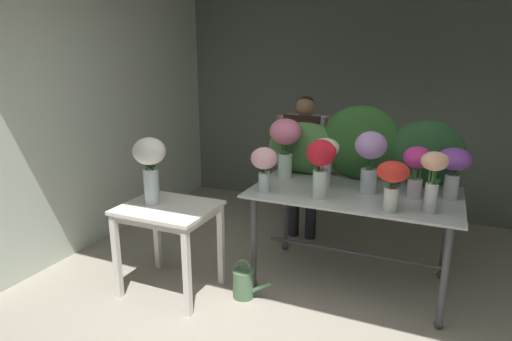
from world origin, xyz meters
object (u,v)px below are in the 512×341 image
(display_table_glass, at_px, (353,206))
(vase_rosy_ranunculus, at_px, (286,139))
(vase_peach_stock, at_px, (434,174))
(watering_can, at_px, (244,283))
(vase_crimson_anemones, at_px, (321,162))
(vase_violet_tulips, at_px, (454,166))
(side_table_white, at_px, (168,217))
(vase_ivory_roses, at_px, (325,156))
(vase_scarlet_lilies, at_px, (392,179))
(florist, at_px, (304,152))
(vase_magenta_hydrangea, at_px, (417,166))
(vase_lilac_carnations, at_px, (370,155))
(vase_blush_snapdragons, at_px, (264,163))
(vase_white_roses_tall, at_px, (150,162))

(display_table_glass, xyz_separation_m, vase_rosy_ranunculus, (-0.68, 0.17, 0.50))
(vase_peach_stock, relative_size, watering_can, 1.29)
(vase_crimson_anemones, bearing_deg, vase_violet_tulips, 22.48)
(display_table_glass, xyz_separation_m, vase_crimson_anemones, (-0.22, -0.29, 0.43))
(side_table_white, height_order, watering_can, side_table_white)
(vase_peach_stock, xyz_separation_m, vase_crimson_anemones, (-0.82, -0.00, 0.01))
(vase_ivory_roses, distance_m, vase_scarlet_lilies, 0.72)
(florist, bearing_deg, vase_magenta_hydrangea, -32.78)
(vase_violet_tulips, bearing_deg, watering_can, -154.83)
(vase_lilac_carnations, distance_m, vase_blush_snapdragons, 0.86)
(vase_ivory_roses, bearing_deg, vase_white_roses_tall, -148.88)
(vase_blush_snapdragons, distance_m, vase_white_roses_tall, 0.93)
(vase_lilac_carnations, distance_m, vase_white_roses_tall, 1.79)
(vase_peach_stock, distance_m, vase_blush_snapdragons, 1.30)
(vase_blush_snapdragons, bearing_deg, vase_scarlet_lilies, -3.62)
(side_table_white, height_order, vase_scarlet_lilies, vase_scarlet_lilies)
(vase_rosy_ranunculus, bearing_deg, vase_crimson_anemones, -44.73)
(vase_rosy_ranunculus, xyz_separation_m, vase_white_roses_tall, (-0.84, -0.90, -0.10))
(vase_crimson_anemones, distance_m, vase_rosy_ranunculus, 0.65)
(display_table_glass, height_order, vase_rosy_ranunculus, vase_rosy_ranunculus)
(vase_crimson_anemones, xyz_separation_m, vase_ivory_roses, (-0.05, 0.31, -0.02))
(florist, height_order, vase_blush_snapdragons, florist)
(vase_rosy_ranunculus, bearing_deg, side_table_white, -127.27)
(display_table_glass, height_order, vase_lilac_carnations, vase_lilac_carnations)
(display_table_glass, height_order, vase_white_roses_tall, vase_white_roses_tall)
(watering_can, bearing_deg, florist, 87.52)
(vase_blush_snapdragons, distance_m, watering_can, 1.01)
(display_table_glass, relative_size, vase_blush_snapdragons, 4.51)
(side_table_white, distance_m, vase_crimson_anemones, 1.33)
(vase_crimson_anemones, xyz_separation_m, vase_lilac_carnations, (0.33, 0.29, 0.02))
(florist, height_order, watering_can, florist)
(vase_peach_stock, bearing_deg, vase_rosy_ranunculus, 160.49)
(vase_peach_stock, distance_m, vase_lilac_carnations, 0.57)
(vase_violet_tulips, distance_m, watering_can, 1.92)
(vase_magenta_hydrangea, height_order, vase_ivory_roses, vase_ivory_roses)
(vase_lilac_carnations, distance_m, vase_ivory_roses, 0.38)
(florist, bearing_deg, vase_peach_stock, -39.43)
(display_table_glass, height_order, vase_ivory_roses, vase_ivory_roses)
(vase_blush_snapdragons, bearing_deg, vase_ivory_roses, 38.07)
(side_table_white, bearing_deg, vase_violet_tulips, 21.80)
(vase_crimson_anemones, bearing_deg, vase_lilac_carnations, 41.24)
(vase_blush_snapdragons, bearing_deg, vase_peach_stock, 1.15)
(florist, xyz_separation_m, vase_rosy_ranunculus, (0.01, -0.61, 0.26))
(vase_lilac_carnations, height_order, vase_rosy_ranunculus, vase_rosy_ranunculus)
(vase_magenta_hydrangea, xyz_separation_m, vase_ivory_roses, (-0.74, -0.01, 0.01))
(vase_ivory_roses, relative_size, vase_rosy_ranunculus, 0.78)
(vase_lilac_carnations, distance_m, vase_scarlet_lilies, 0.44)
(vase_lilac_carnations, xyz_separation_m, watering_can, (-0.86, -0.59, -1.04))
(florist, distance_m, vase_magenta_hydrangea, 1.39)
(vase_ivory_roses, bearing_deg, vase_crimson_anemones, -80.49)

